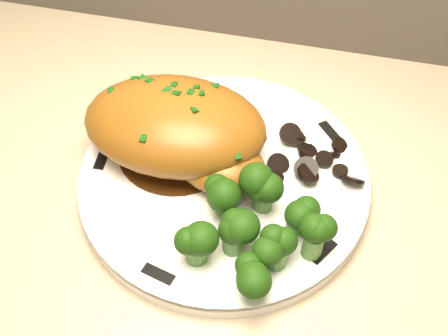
# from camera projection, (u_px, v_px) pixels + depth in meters

# --- Properties ---
(plate) EXTENTS (0.37, 0.37, 0.02)m
(plate) POSITION_uv_depth(u_px,v_px,m) (224.00, 180.00, 0.58)
(plate) COLOR white
(plate) RESTS_ON counter
(rim_accent_0) EXTENTS (0.03, 0.03, 0.00)m
(rim_accent_0) POSITION_uv_depth(u_px,v_px,m) (330.00, 132.00, 0.61)
(rim_accent_0) COLOR black
(rim_accent_0) RESTS_ON plate
(rim_accent_1) EXTENTS (0.03, 0.02, 0.00)m
(rim_accent_1) POSITION_uv_depth(u_px,v_px,m) (207.00, 88.00, 0.65)
(rim_accent_1) COLOR black
(rim_accent_1) RESTS_ON plate
(rim_accent_2) EXTENTS (0.01, 0.03, 0.00)m
(rim_accent_2) POSITION_uv_depth(u_px,v_px,m) (102.00, 158.00, 0.59)
(rim_accent_2) COLOR black
(rim_accent_2) RESTS_ON plate
(rim_accent_3) EXTENTS (0.03, 0.02, 0.00)m
(rim_accent_3) POSITION_uv_depth(u_px,v_px,m) (158.00, 274.00, 0.50)
(rim_accent_3) COLOR black
(rim_accent_3) RESTS_ON plate
(rim_accent_4) EXTENTS (0.03, 0.03, 0.00)m
(rim_accent_4) POSITION_uv_depth(u_px,v_px,m) (323.00, 251.00, 0.52)
(rim_accent_4) COLOR black
(rim_accent_4) RESTS_ON plate
(gravy_pool) EXTENTS (0.13, 0.13, 0.00)m
(gravy_pool) POSITION_uv_depth(u_px,v_px,m) (177.00, 149.00, 0.59)
(gravy_pool) COLOR #391D0A
(gravy_pool) RESTS_ON plate
(chicken_breast) EXTENTS (0.20, 0.13, 0.07)m
(chicken_breast) POSITION_uv_depth(u_px,v_px,m) (180.00, 130.00, 0.56)
(chicken_breast) COLOR #915719
(chicken_breast) RESTS_ON plate
(mushroom_pile) EXTENTS (0.09, 0.07, 0.02)m
(mushroom_pile) POSITION_uv_depth(u_px,v_px,m) (306.00, 162.00, 0.58)
(mushroom_pile) COLOR black
(mushroom_pile) RESTS_ON plate
(broccoli_florets) EXTENTS (0.13, 0.12, 0.04)m
(broccoli_florets) POSITION_uv_depth(u_px,v_px,m) (257.00, 229.00, 0.50)
(broccoli_florets) COLOR #4D8136
(broccoli_florets) RESTS_ON plate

